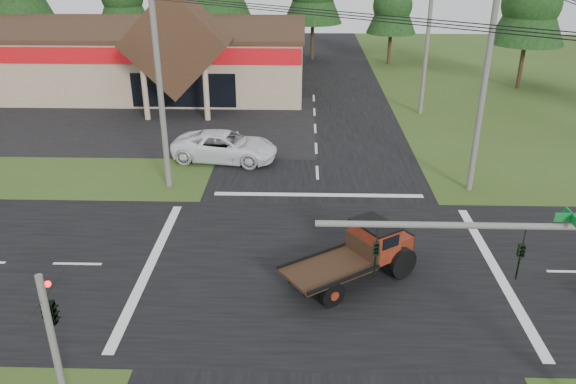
{
  "coord_description": "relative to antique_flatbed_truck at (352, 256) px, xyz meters",
  "views": [
    {
      "loc": [
        -0.8,
        -19.37,
        12.26
      ],
      "look_at": [
        -1.44,
        2.57,
        2.2
      ],
      "focal_mm": 35.0,
      "sensor_mm": 36.0,
      "label": 1
    }
  ],
  "objects": [
    {
      "name": "traffic_signal_mast",
      "position": [
        4.71,
        -6.6,
        3.29
      ],
      "size": [
        8.12,
        0.24,
        7.0
      ],
      "color": "#595651",
      "rests_on": "ground"
    },
    {
      "name": "road_ew",
      "position": [
        -1.1,
        0.9,
        -1.12
      ],
      "size": [
        120.0,
        12.0,
        0.02
      ],
      "primitive_type": "cube",
      "color": "black",
      "rests_on": "ground"
    },
    {
      "name": "tree_side_ne",
      "position": [
        16.9,
        30.9,
        6.24
      ],
      "size": [
        6.16,
        6.16,
        11.11
      ],
      "color": "#332316",
      "rests_on": "ground"
    },
    {
      "name": "antique_flatbed_truck",
      "position": [
        0.0,
        0.0,
        0.0
      ],
      "size": [
        5.63,
        4.79,
        2.27
      ],
      "primitive_type": null,
      "rotation": [
        0.0,
        0.0,
        -0.96
      ],
      "color": "#541B0C",
      "rests_on": "ground"
    },
    {
      "name": "utility_pole_n",
      "position": [
        6.9,
        22.9,
        4.61
      ],
      "size": [
        2.0,
        0.3,
        11.2
      ],
      "color": "#595651",
      "rests_on": "ground"
    },
    {
      "name": "utility_pole_ne",
      "position": [
        6.9,
        8.9,
        4.76
      ],
      "size": [
        2.0,
        0.3,
        11.5
      ],
      "color": "#595651",
      "rests_on": "ground"
    },
    {
      "name": "tree_row_e",
      "position": [
        6.9,
        40.9,
        4.9
      ],
      "size": [
        5.04,
        5.04,
        9.09
      ],
      "color": "#332316",
      "rests_on": "ground"
    },
    {
      "name": "road_ns",
      "position": [
        -1.1,
        0.9,
        -1.12
      ],
      "size": [
        12.0,
        120.0,
        0.02
      ],
      "primitive_type": "cube",
      "color": "black",
      "rests_on": "ground"
    },
    {
      "name": "traffic_signal_corner",
      "position": [
        -8.6,
        -6.43,
        2.39
      ],
      "size": [
        0.53,
        2.48,
        4.4
      ],
      "color": "#595651",
      "rests_on": "ground"
    },
    {
      "name": "parking_apron",
      "position": [
        -15.1,
        19.9,
        -1.12
      ],
      "size": [
        28.0,
        14.0,
        0.02
      ],
      "primitive_type": "cube",
      "color": "black",
      "rests_on": "ground"
    },
    {
      "name": "ground",
      "position": [
        -1.1,
        0.9,
        -1.13
      ],
      "size": [
        120.0,
        120.0,
        0.0
      ],
      "primitive_type": "plane",
      "color": "#334819",
      "rests_on": "ground"
    },
    {
      "name": "white_pickup",
      "position": [
        -6.56,
        12.8,
        -0.28
      ],
      "size": [
        6.52,
        3.72,
        1.72
      ],
      "primitive_type": "imported",
      "rotation": [
        0.0,
        0.0,
        1.42
      ],
      "color": "white",
      "rests_on": "ground"
    },
    {
      "name": "utility_pole_nw",
      "position": [
        -9.1,
        8.9,
        4.25
      ],
      "size": [
        2.0,
        0.3,
        10.5
      ],
      "color": "#595651",
      "rests_on": "ground"
    },
    {
      "name": "cvs_building",
      "position": [
        -16.81,
        30.46,
        1.65
      ],
      "size": [
        30.4,
        18.2,
        9.19
      ],
      "color": "tan",
      "rests_on": "ground"
    }
  ]
}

